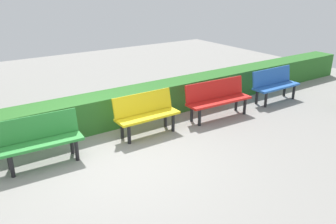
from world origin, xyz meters
TOP-DOWN VIEW (x-y plane):
  - ground_plane at (0.00, 0.00)m, footprint 19.57×19.57m
  - bench_blue at (-4.98, -0.55)m, footprint 1.43×0.45m
  - bench_red at (-2.95, -0.53)m, footprint 1.67×0.53m
  - bench_yellow at (-1.08, -0.65)m, footprint 1.36×0.47m
  - bench_green at (1.07, -0.61)m, footprint 1.40×0.52m
  - hedge_row at (-0.94, -1.53)m, footprint 15.57×0.68m

SIDE VIEW (x-z plane):
  - ground_plane at x=0.00m, z-range 0.00..0.00m
  - hedge_row at x=-0.94m, z-range 0.00..0.72m
  - bench_yellow at x=-1.08m, z-range 0.05..0.91m
  - bench_green at x=1.07m, z-range 0.05..0.91m
  - bench_blue at x=-4.98m, z-range 0.05..0.91m
  - bench_red at x=-2.95m, z-range 0.05..0.91m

